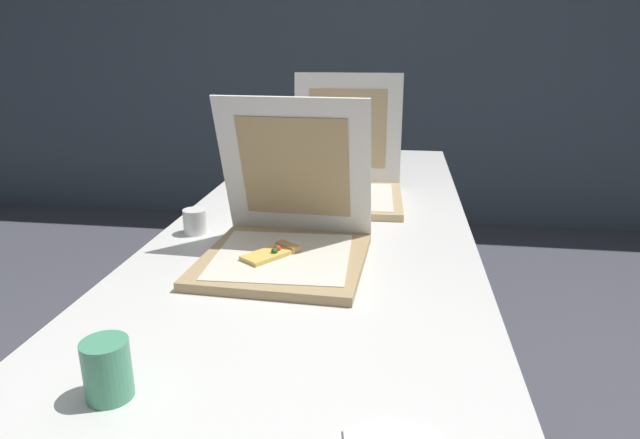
% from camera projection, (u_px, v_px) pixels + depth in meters
% --- Properties ---
extents(wall_back, '(10.00, 0.10, 2.60)m').
position_uv_depth(wall_back, '(370.00, 32.00, 3.64)').
color(wall_back, '#4C5660').
rests_on(wall_back, ground).
extents(table, '(0.85, 2.23, 0.75)m').
position_uv_depth(table, '(321.00, 236.00, 1.63)').
color(table, silver).
rests_on(table, ground).
extents(pizza_box_front, '(0.40, 0.40, 0.39)m').
position_uv_depth(pizza_box_front, '(286.00, 238.00, 1.32)').
color(pizza_box_front, tan).
rests_on(pizza_box_front, table).
extents(pizza_box_middle, '(0.40, 0.45, 0.40)m').
position_uv_depth(pizza_box_middle, '(344.00, 182.00, 1.83)').
color(pizza_box_middle, tan).
rests_on(pizza_box_middle, table).
extents(cup_white_near_center, '(0.06, 0.06, 0.07)m').
position_uv_depth(cup_white_near_center, '(195.00, 222.00, 1.50)').
color(cup_white_near_center, white).
rests_on(cup_white_near_center, table).
extents(cup_white_far, '(0.06, 0.06, 0.07)m').
position_uv_depth(cup_white_far, '(274.00, 176.00, 2.00)').
color(cup_white_far, white).
rests_on(cup_white_far, table).
extents(cup_printed_front, '(0.07, 0.07, 0.09)m').
position_uv_depth(cup_printed_front, '(107.00, 369.00, 0.81)').
color(cup_printed_front, '#4C9E75').
rests_on(cup_printed_front, table).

